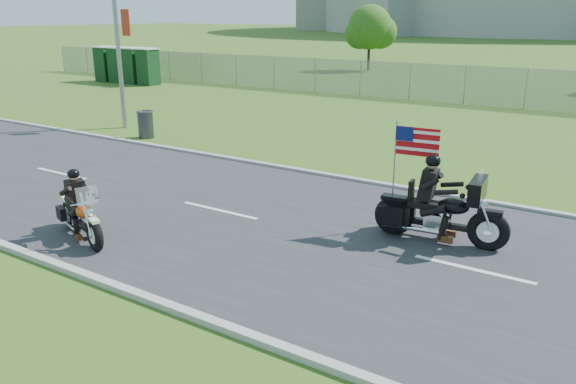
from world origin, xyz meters
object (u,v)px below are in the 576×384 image
Objects in this scene: motorcycle_follow at (440,214)px; porta_toilet_d at (105,65)px; porta_toilet_b at (133,66)px; motorcycle_lead at (81,218)px; trash_can at (146,125)px; porta_toilet_a at (148,67)px; porta_toilet_c at (119,65)px.

porta_toilet_d is at bearing 145.29° from motorcycle_follow.
porta_toilet_d is at bearing 180.00° from porta_toilet_b.
porta_toilet_d is at bearing 158.87° from motorcycle_lead.
trash_can is at bearing 148.84° from motorcycle_lead.
motorcycle_follow is (29.19, -16.00, -0.52)m from porta_toilet_d.
porta_toilet_a is 2.80m from porta_toilet_c.
porta_toilet_c is 2.30× the size of trash_can.
porta_toilet_a is 29.68m from motorcycle_follow.
motorcycle_lead is (22.86, -19.87, -0.67)m from porta_toilet_d.
porta_toilet_b and porta_toilet_c have the same top height.
porta_toilet_d is 0.83× the size of motorcycle_follow.
motorcycle_follow is (26.39, -16.00, -0.52)m from porta_toilet_b.
motorcycle_follow is 2.77× the size of trash_can.
porta_toilet_a is at bearing 0.00° from porta_toilet_c.
porta_toilet_a is at bearing 135.71° from trash_can.
porta_toilet_a is at bearing 153.07° from motorcycle_lead.
motorcycle_follow is (24.99, -16.00, -0.52)m from porta_toilet_a.
porta_toilet_a is 0.83× the size of motorcycle_follow.
porta_toilet_a is 1.00× the size of porta_toilet_d.
motorcycle_follow reaches higher than trash_can.
porta_toilet_c is 1.00× the size of porta_toilet_d.
porta_toilet_d is 30.30m from motorcycle_lead.
trash_can is (-12.74, 4.05, -0.13)m from motorcycle_follow.
porta_toilet_b is at bearing 142.79° from motorcycle_follow.
porta_toilet_b is 28.24m from motorcycle_lead.
porta_toilet_d reaches higher than motorcycle_lead.
motorcycle_follow reaches higher than porta_toilet_b.
trash_can is at bearing 156.40° from motorcycle_follow.
motorcycle_follow is at bearing -31.23° from porta_toilet_b.
porta_toilet_b is at bearing 138.80° from trash_can.
porta_toilet_a is at bearing 0.00° from porta_toilet_b.
motorcycle_follow reaches higher than motorcycle_lead.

